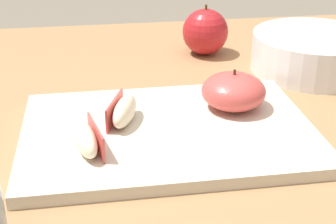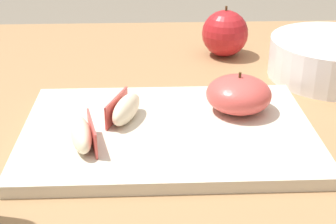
{
  "view_description": "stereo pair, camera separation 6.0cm",
  "coord_description": "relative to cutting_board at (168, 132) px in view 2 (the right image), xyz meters",
  "views": [
    {
      "loc": [
        -0.15,
        -0.63,
        1.05
      ],
      "look_at": [
        -0.07,
        -0.09,
        0.78
      ],
      "focal_mm": 52.95,
      "sensor_mm": 36.0,
      "label": 1
    },
    {
      "loc": [
        -0.09,
        -0.64,
        1.05
      ],
      "look_at": [
        -0.07,
        -0.09,
        0.78
      ],
      "focal_mm": 52.95,
      "sensor_mm": 36.0,
      "label": 2
    }
  ],
  "objects": [
    {
      "name": "cutting_board",
      "position": [
        0.0,
        0.0,
        0.0
      ],
      "size": [
        0.36,
        0.25,
        0.02
      ],
      "color": "beige",
      "rests_on": "dining_table"
    },
    {
      "name": "ceramic_fruit_bowl",
      "position": [
        0.27,
        0.19,
        0.03
      ],
      "size": [
        0.2,
        0.2,
        0.06
      ],
      "color": "white",
      "rests_on": "dining_table"
    },
    {
      "name": "apple_wedge_right",
      "position": [
        -0.05,
        0.02,
        0.02
      ],
      "size": [
        0.05,
        0.08,
        0.03
      ],
      "color": "beige",
      "rests_on": "cutting_board"
    },
    {
      "name": "apple_wedge_left",
      "position": [
        -0.1,
        -0.04,
        0.02
      ],
      "size": [
        0.04,
        0.08,
        0.03
      ],
      "color": "beige",
      "rests_on": "cutting_board"
    },
    {
      "name": "whole_apple_crimson",
      "position": [
        0.11,
        0.3,
        0.03
      ],
      "size": [
        0.08,
        0.08,
        0.09
      ],
      "color": "#B21E23",
      "rests_on": "dining_table"
    },
    {
      "name": "dining_table",
      "position": [
        0.07,
        0.09,
        -0.11
      ],
      "size": [
        1.45,
        0.84,
        0.75
      ],
      "color": "#9E754C",
      "rests_on": "ground_plane"
    },
    {
      "name": "apple_half_skin_up",
      "position": [
        0.09,
        0.04,
        0.03
      ],
      "size": [
        0.09,
        0.09,
        0.05
      ],
      "color": "#D14C47",
      "rests_on": "cutting_board"
    }
  ]
}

